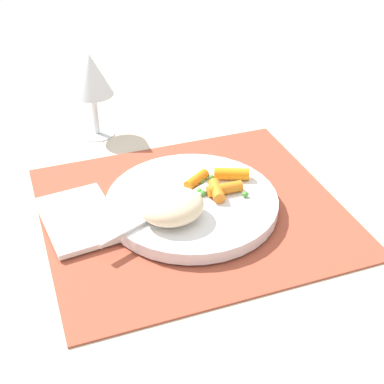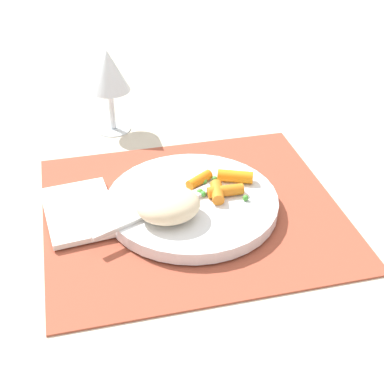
# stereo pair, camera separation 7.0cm
# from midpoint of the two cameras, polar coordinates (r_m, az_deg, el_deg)

# --- Properties ---
(ground_plane) EXTENTS (2.40, 2.40, 0.00)m
(ground_plane) POSITION_cam_midpoint_polar(r_m,az_deg,el_deg) (0.79, -2.54, -2.10)
(ground_plane) COLOR beige
(placemat) EXTENTS (0.41, 0.37, 0.01)m
(placemat) POSITION_cam_midpoint_polar(r_m,az_deg,el_deg) (0.79, -2.54, -1.92)
(placemat) COLOR #9E4733
(placemat) RESTS_ON ground_plane
(plate) EXTENTS (0.24, 0.24, 0.02)m
(plate) POSITION_cam_midpoint_polar(r_m,az_deg,el_deg) (0.78, -2.56, -1.22)
(plate) COLOR white
(plate) RESTS_ON placemat
(rice_mound) EXTENTS (0.09, 0.07, 0.04)m
(rice_mound) POSITION_cam_midpoint_polar(r_m,az_deg,el_deg) (0.73, -4.83, -1.58)
(rice_mound) COLOR beige
(rice_mound) RESTS_ON plate
(carrot_portion) EXTENTS (0.10, 0.08, 0.02)m
(carrot_portion) POSITION_cam_midpoint_polar(r_m,az_deg,el_deg) (0.79, 0.54, 1.03)
(carrot_portion) COLOR orange
(carrot_portion) RESTS_ON plate
(pea_scatter) EXTENTS (0.08, 0.08, 0.01)m
(pea_scatter) POSITION_cam_midpoint_polar(r_m,az_deg,el_deg) (0.80, 0.08, 1.00)
(pea_scatter) COLOR #448F45
(pea_scatter) RESTS_ON plate
(fork) EXTENTS (0.18, 0.09, 0.01)m
(fork) POSITION_cam_midpoint_polar(r_m,az_deg,el_deg) (0.75, -4.91, -1.72)
(fork) COLOR silver
(fork) RESTS_ON plate
(wine_glass) EXTENTS (0.07, 0.07, 0.15)m
(wine_glass) POSITION_cam_midpoint_polar(r_m,az_deg,el_deg) (0.96, -12.44, 11.40)
(wine_glass) COLOR silver
(wine_glass) RESTS_ON ground_plane
(napkin) EXTENTS (0.11, 0.15, 0.01)m
(napkin) POSITION_cam_midpoint_polar(r_m,az_deg,el_deg) (0.78, -14.05, -2.76)
(napkin) COLOR white
(napkin) RESTS_ON placemat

